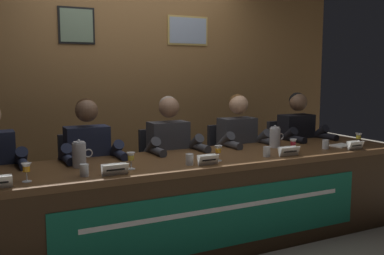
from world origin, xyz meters
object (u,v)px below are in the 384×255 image
nameplate_right (289,151)px  juice_glass_far_right (359,137)px  chair_center (164,178)px  chair_left (85,188)px  chair_far_right (288,164)px  water_pitcher_right_side (275,137)px  nameplate_center (208,160)px  nameplate_far_right (355,145)px  juice_glass_far_left (26,169)px  document_stack_far_right (342,145)px  chair_right (230,170)px  panelist_left (90,161)px  panelist_far_right (301,141)px  water_cup_left (84,171)px  water_pitcher_left_side (79,154)px  juice_glass_right (293,143)px  water_cup_right (267,152)px  water_cup_center (190,160)px  juice_glass_left (131,157)px  conference_table (199,188)px  panelist_center (172,153)px  nameplate_left (115,169)px  water_cup_far_right (326,145)px  juice_glass_center (218,150)px  panelist_right (241,147)px

nameplate_right → juice_glass_far_right: bearing=6.4°
chair_center → chair_left: bearing=180.0°
chair_far_right → water_pitcher_right_side: size_ratio=4.34×
nameplate_center → nameplate_far_right: 1.51m
juice_glass_far_left → document_stack_far_right: size_ratio=0.54×
chair_center → chair_right: (0.75, 0.00, 0.00)m
panelist_left → panelist_far_right: (2.24, 0.00, 0.00)m
chair_left → water_cup_left: bearing=-102.9°
water_pitcher_left_side → juice_glass_right: bearing=-8.5°
juice_glass_far_left → chair_left: bearing=56.2°
chair_left → panelist_left: 0.34m
water_cup_right → water_cup_center: bearing=179.9°
juice_glass_left → conference_table: bearing=6.1°
panelist_left → chair_center: panelist_left is taller
juice_glass_right → water_pitcher_right_side: water_pitcher_right_side is taller
chair_center → juice_glass_right: size_ratio=7.34×
water_cup_center → chair_far_right: size_ratio=0.09×
juice_glass_right → conference_table: bearing=173.8°
water_cup_center → water_pitcher_right_side: water_pitcher_right_side is taller
water_cup_left → panelist_center: panelist_center is taller
nameplate_right → juice_glass_far_right: juice_glass_far_right is taller
nameplate_left → water_cup_far_right: size_ratio=2.14×
water_cup_left → nameplate_far_right: 2.43m
juice_glass_left → water_cup_left: size_ratio=1.46×
nameplate_right → water_cup_far_right: bearing=12.9°
juice_glass_left → panelist_left: bearing=105.1°
chair_left → juice_glass_center: 1.26m
panelist_center → water_cup_far_right: bearing=-24.7°
chair_left → nameplate_right: bearing=-31.0°
chair_left → chair_right: size_ratio=1.00×
panelist_left → water_cup_right: bearing=-26.1°
panelist_left → chair_far_right: (2.24, 0.20, -0.28)m
chair_right → water_pitcher_left_side: size_ratio=4.34×
panelist_left → document_stack_far_right: panelist_left is taller
nameplate_left → chair_center: 1.23m
juice_glass_center → panelist_right: bearing=44.8°
water_cup_left → panelist_right: panelist_right is taller
juice_glass_center → nameplate_far_right: bearing=-5.2°
nameplate_right → juice_glass_far_right: size_ratio=1.54×
panelist_center → juice_glass_far_left: bearing=-154.0°
water_cup_center → water_cup_right: (0.72, -0.00, 0.00)m
panelist_center → chair_right: size_ratio=1.36×
chair_left → water_cup_center: chair_left is taller
chair_left → panelist_right: size_ratio=0.74×
juice_glass_center → juice_glass_far_right: size_ratio=1.00×
juice_glass_right → document_stack_far_right: size_ratio=0.54×
chair_far_right → water_cup_left: bearing=-160.7°
chair_left → water_pitcher_right_side: size_ratio=4.34×
chair_right → juice_glass_far_left: bearing=-157.8°
juice_glass_right → water_cup_far_right: bearing=4.4°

